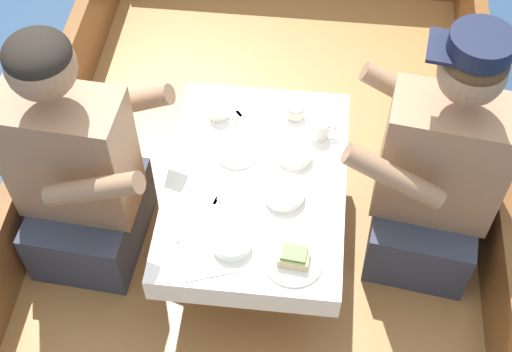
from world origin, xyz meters
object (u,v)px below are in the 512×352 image
at_px(person_port, 77,173).
at_px(tin_can, 295,111).
at_px(coffee_cup_port, 219,110).
at_px(sandwich, 294,256).
at_px(coffee_cup_starboard, 320,129).
at_px(person_starboard, 436,175).

height_order(person_port, tin_can, person_port).
distance_m(coffee_cup_port, tin_can, 0.28).
relative_size(sandwich, coffee_cup_port, 1.03).
height_order(person_port, sandwich, person_port).
xyz_separation_m(coffee_cup_port, coffee_cup_starboard, (0.37, -0.05, 0.01)).
relative_size(person_starboard, coffee_cup_port, 10.54).
relative_size(person_starboard, coffee_cup_starboard, 11.03).
xyz_separation_m(person_port, tin_can, (0.71, 0.35, 0.01)).
bearing_deg(coffee_cup_starboard, tin_can, 137.55).
bearing_deg(person_port, sandwich, -14.94).
relative_size(person_starboard, sandwich, 10.26).
distance_m(person_starboard, tin_can, 0.55).
xyz_separation_m(sandwich, coffee_cup_port, (-0.31, 0.58, -0.00)).
bearing_deg(person_port, person_starboard, 9.65).
distance_m(person_port, person_starboard, 1.21).
bearing_deg(tin_can, person_port, -153.92).
xyz_separation_m(person_starboard, coffee_cup_port, (-0.77, 0.20, 0.02)).
bearing_deg(sandwich, person_port, 161.00).
height_order(person_port, person_starboard, person_starboard).
distance_m(sandwich, tin_can, 0.61).
bearing_deg(sandwich, coffee_cup_starboard, 84.30).
bearing_deg(person_starboard, sandwich, 47.44).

